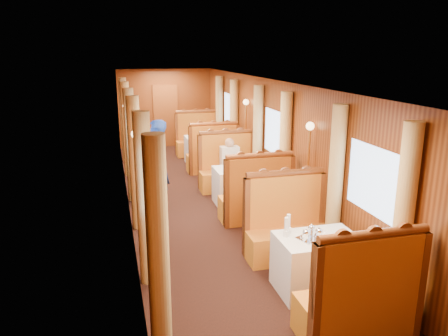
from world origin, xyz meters
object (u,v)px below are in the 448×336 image
object	(u,v)px
fruit_plate	(341,237)
steward	(157,165)
table_far	(205,150)
teapot_right	(319,236)
tea_tray	(311,238)
teapot_back	(311,232)
teapot_left	(306,237)
banquette_mid_fwd	(256,199)
table_mid	(240,186)
rose_vase_mid	(239,160)
passenger	(230,159)
banquette_far_aft	(197,141)
banquette_far_fwd	(213,156)
banquette_mid_aft	(228,171)
table_near	(317,264)
rose_vase_far	(204,130)
banquette_near_aft	(287,230)
banquette_near_fwd	(359,302)

from	to	relation	value
fruit_plate	steward	bearing A→B (deg)	117.12
table_far	teapot_right	xyz separation A→B (m)	(-0.04, -7.08, 0.44)
tea_tray	teapot_back	bearing A→B (deg)	64.73
table_far	teapot_left	xyz separation A→B (m)	(-0.22, -7.07, 0.44)
banquette_mid_fwd	table_mid	bearing A→B (deg)	90.00
rose_vase_mid	table_far	bearing A→B (deg)	89.72
teapot_left	fruit_plate	distance (m)	0.48
teapot_back	passenger	world-z (taller)	passenger
teapot_left	teapot_right	world-z (taller)	teapot_left
table_mid	table_far	size ratio (longest dim) A/B	1.00
teapot_back	teapot_right	bearing A→B (deg)	-65.00
banquette_far_aft	teapot_back	bearing A→B (deg)	-90.53
teapot_right	table_far	bearing A→B (deg)	95.87
table_mid	teapot_left	xyz separation A→B (m)	(-0.22, -3.57, 0.44)
banquette_mid_fwd	banquette_far_fwd	distance (m)	3.50
table_far	teapot_right	bearing A→B (deg)	-90.34
teapot_right	banquette_mid_aft	bearing A→B (deg)	95.69
table_far	tea_tray	size ratio (longest dim) A/B	3.09
table_near	banquette_mid_aft	world-z (taller)	banquette_mid_aft
passenger	fruit_plate	bearing A→B (deg)	-86.57
table_near	banquette_mid_aft	bearing A→B (deg)	90.00
rose_vase_mid	teapot_right	bearing A→B (deg)	-90.40
steward	passenger	bearing A→B (deg)	132.55
banquette_mid_aft	teapot_left	bearing A→B (deg)	-92.72
banquette_mid_fwd	banquette_far_aft	xyz separation A→B (m)	(0.00, 5.53, 0.00)
banquette_mid_fwd	rose_vase_far	distance (m)	4.54
table_near	banquette_mid_aft	xyz separation A→B (m)	(0.00, 4.51, 0.05)
banquette_far_aft	table_mid	bearing A→B (deg)	-90.00
banquette_mid_aft	fruit_plate	size ratio (longest dim) A/B	6.53
table_mid	banquette_mid_aft	world-z (taller)	banquette_mid_aft
rose_vase_far	fruit_plate	bearing A→B (deg)	-87.88
table_far	tea_tray	world-z (taller)	tea_tray
banquette_near_aft	rose_vase_mid	size ratio (longest dim) A/B	3.72
rose_vase_mid	banquette_mid_fwd	bearing A→B (deg)	-89.07
table_far	steward	distance (m)	3.75
fruit_plate	rose_vase_mid	bearing A→B (deg)	94.44
passenger	rose_vase_far	bearing A→B (deg)	89.97
fruit_plate	table_mid	bearing A→B (deg)	94.21
rose_vase_mid	rose_vase_far	xyz separation A→B (m)	(0.02, 3.47, 0.00)
table_far	banquette_far_fwd	xyz separation A→B (m)	(0.00, -1.01, 0.05)
banquette_far_fwd	passenger	size ratio (longest dim) A/B	1.76
banquette_near_fwd	banquette_far_aft	size ratio (longest dim) A/B	1.00
fruit_plate	banquette_mid_aft	bearing A→B (deg)	93.28
rose_vase_mid	fruit_plate	bearing A→B (deg)	-85.56
banquette_mid_aft	teapot_right	distance (m)	4.61
teapot_right	teapot_back	bearing A→B (deg)	108.65
banquette_mid_aft	banquette_near_aft	bearing A→B (deg)	-90.00
teapot_right	rose_vase_mid	bearing A→B (deg)	95.81
teapot_left	teapot_back	bearing A→B (deg)	30.95
table_near	teapot_back	world-z (taller)	teapot_back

